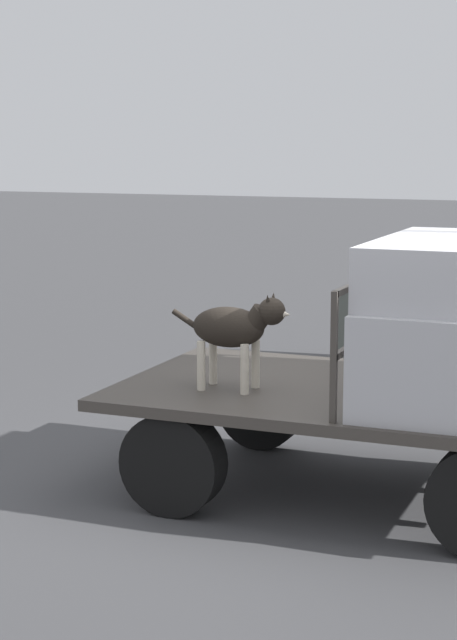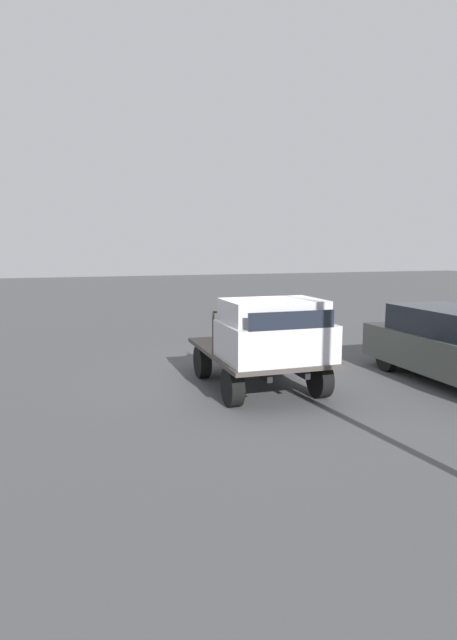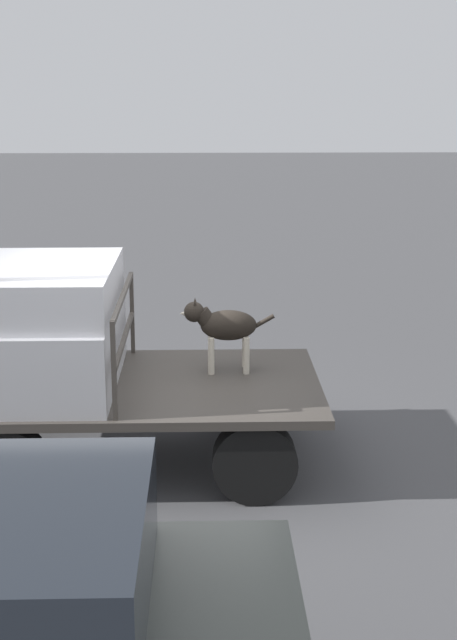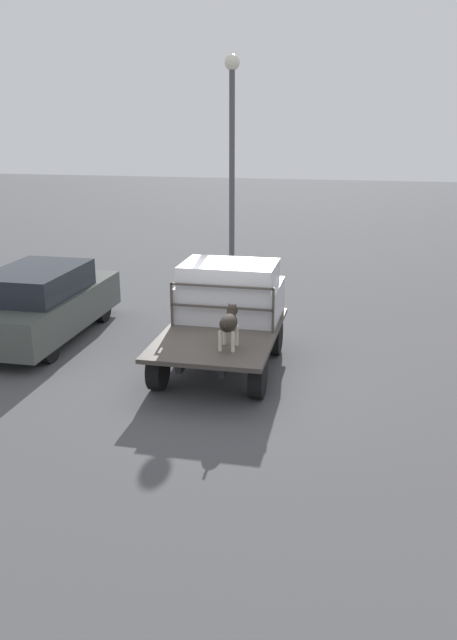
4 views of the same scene
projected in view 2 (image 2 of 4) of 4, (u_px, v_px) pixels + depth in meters
The scene contains 6 objects.
ground_plane at pixel (257, 386), 10.28m from camera, with size 80.00×80.00×0.00m, color #474749.
flatbed_truck at pixel (257, 360), 10.19m from camera, with size 3.40×2.07×0.78m.
truck_cab at pixel (274, 331), 9.26m from camera, with size 1.48×1.95×1.11m.
truck_headboard at pixel (259, 323), 9.99m from camera, with size 0.04×1.95×0.84m.
dog at pixel (229, 323), 10.75m from camera, with size 0.90×0.29×0.72m.
parked_sedan at pixel (454, 345), 10.49m from camera, with size 4.25×1.76×1.58m.
Camera 2 is at (9.31, -3.61, 2.86)m, focal length 28.00 mm.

